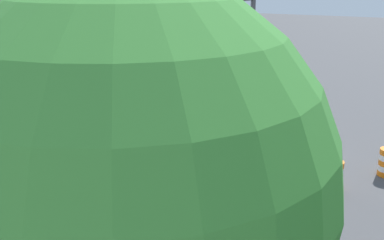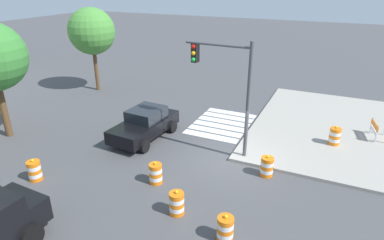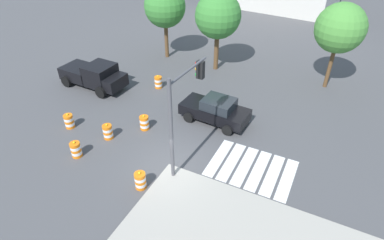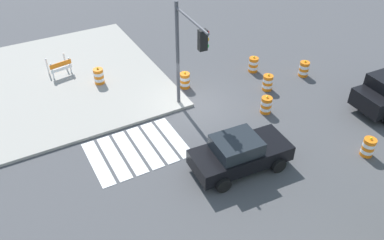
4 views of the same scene
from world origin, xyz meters
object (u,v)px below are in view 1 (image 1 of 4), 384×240
at_px(sports_car, 186,178).
at_px(traffic_barrel_lane_center, 333,175).
at_px(street_tree_streetside_mid, 133,182).
at_px(traffic_barrel_near_corner, 284,124).
at_px(traffic_barrel_on_sidewalk, 213,94).
at_px(construction_barricade, 199,80).
at_px(traffic_light_pole, 240,44).

distance_m(sports_car, traffic_barrel_lane_center, 4.50).
xyz_separation_m(sports_car, street_tree_streetside_mid, (-2.96, 7.05, 3.59)).
bearing_deg(traffic_barrel_near_corner, sports_car, 81.63).
bearing_deg(traffic_barrel_on_sidewalk, traffic_barrel_lane_center, 134.98).
height_order(traffic_barrel_lane_center, construction_barricade, construction_barricade).
relative_size(sports_car, traffic_light_pole, 0.80).
bearing_deg(sports_car, traffic_barrel_on_sidewalk, -71.52).
xyz_separation_m(traffic_barrel_near_corner, traffic_barrel_on_sidewalk, (4.18, -2.55, 0.15)).
xyz_separation_m(sports_car, traffic_barrel_lane_center, (-3.55, -2.75, -0.36)).
distance_m(sports_car, traffic_light_pole, 5.43).
bearing_deg(traffic_light_pole, traffic_barrel_near_corner, -114.82).
relative_size(sports_car, traffic_barrel_near_corner, 4.32).
height_order(construction_barricade, street_tree_streetside_mid, street_tree_streetside_mid).
relative_size(traffic_barrel_on_sidewalk, street_tree_streetside_mid, 0.16).
relative_size(sports_car, construction_barricade, 3.25).
relative_size(traffic_barrel_lane_center, traffic_light_pole, 0.19).
bearing_deg(traffic_barrel_near_corner, traffic_barrel_on_sidewalk, -31.34).
bearing_deg(traffic_barrel_near_corner, traffic_barrel_lane_center, 121.28).
bearing_deg(traffic_light_pole, traffic_barrel_lane_center, 155.07).
bearing_deg(sports_car, street_tree_streetside_mid, 112.77).
bearing_deg(sports_car, traffic_barrel_near_corner, -98.37).
relative_size(traffic_barrel_near_corner, construction_barricade, 0.75).
distance_m(sports_car, street_tree_streetside_mid, 8.45).
xyz_separation_m(traffic_light_pole, street_tree_streetside_mid, (-3.08, 11.51, 0.49)).
xyz_separation_m(traffic_barrel_lane_center, construction_barricade, (8.40, -8.73, 0.27)).
relative_size(sports_car, street_tree_streetside_mid, 0.71).
distance_m(traffic_barrel_near_corner, traffic_light_pole, 4.40).
distance_m(sports_car, construction_barricade, 12.45).
xyz_separation_m(sports_car, traffic_barrel_near_corner, (-1.02, -6.92, -0.36)).
relative_size(traffic_barrel_near_corner, traffic_barrel_lane_center, 1.00).
bearing_deg(street_tree_streetside_mid, sports_car, -67.23).
bearing_deg(street_tree_streetside_mid, traffic_barrel_lane_center, -93.46).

